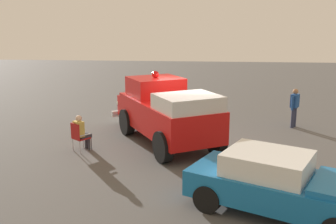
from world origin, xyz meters
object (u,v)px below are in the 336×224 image
Objects in this scene: vintage_fire_truck at (165,111)px; classic_hot_rod at (281,184)px; lawn_chair_near_truck at (78,135)px; spectator_seated at (81,131)px; spectator_standing at (295,105)px.

classic_hot_rod is (-3.26, 5.40, -0.45)m from vintage_fire_truck.
spectator_seated is at bearing -128.56° from lawn_chair_near_truck.
spectator_seated is (2.83, 1.30, -0.50)m from vintage_fire_truck.
lawn_chair_near_truck is at bearing -32.93° from classic_hot_rod.
vintage_fire_truck is 3.29m from lawn_chair_near_truck.
vintage_fire_truck reaches higher than spectator_seated.
lawn_chair_near_truck is (6.16, -3.99, -0.16)m from classic_hot_rod.
spectator_standing reaches higher than lawn_chair_near_truck.
classic_hot_rod is 3.67× the size of spectator_seated.
lawn_chair_near_truck is 0.79× the size of spectator_seated.
vintage_fire_truck is 6.11× the size of lawn_chair_near_truck.
classic_hot_rod reaches higher than lawn_chair_near_truck.
classic_hot_rod is at bearing 147.07° from lawn_chair_near_truck.
spectator_standing is at bearing -154.07° from vintage_fire_truck.
spectator_standing is at bearing -104.21° from classic_hot_rod.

